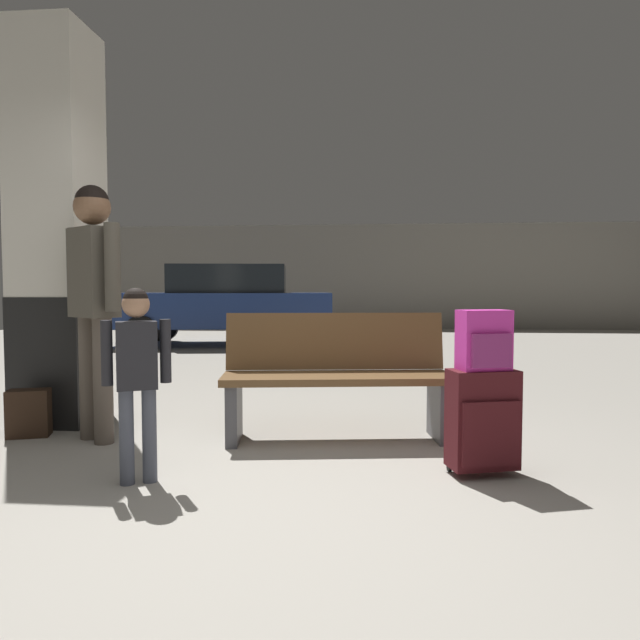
# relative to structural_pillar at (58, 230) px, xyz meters

# --- Properties ---
(ground_plane) EXTENTS (18.00, 18.00, 0.10)m
(ground_plane) POSITION_rel_structural_pillar_xyz_m (1.92, 2.27, -1.58)
(ground_plane) COLOR gray
(garage_back_wall) EXTENTS (18.00, 0.12, 2.80)m
(garage_back_wall) POSITION_rel_structural_pillar_xyz_m (1.92, 11.13, -0.13)
(garage_back_wall) COLOR gray
(garage_back_wall) RESTS_ON ground_plane
(structural_pillar) EXTENTS (0.57, 0.57, 3.08)m
(structural_pillar) POSITION_rel_structural_pillar_xyz_m (0.00, 0.00, 0.00)
(structural_pillar) COLOR black
(structural_pillar) RESTS_ON ground_plane
(bench) EXTENTS (1.66, 0.73, 0.89)m
(bench) POSITION_rel_structural_pillar_xyz_m (2.22, -0.29, -1.09)
(bench) COLOR brown
(bench) RESTS_ON ground_plane
(suitcase) EXTENTS (0.42, 0.31, 0.60)m
(suitcase) POSITION_rel_structural_pillar_xyz_m (3.10, -1.04, -1.21)
(suitcase) COLOR #471419
(suitcase) RESTS_ON ground_plane
(backpack_bright) EXTENTS (0.31, 0.25, 0.34)m
(backpack_bright) POSITION_rel_structural_pillar_xyz_m (3.10, -1.04, -0.76)
(backpack_bright) COLOR #D833A5
(backpack_bright) RESTS_ON suitcase
(child) EXTENTS (0.34, 0.20, 1.07)m
(child) POSITION_rel_structural_pillar_xyz_m (1.19, -1.34, -0.87)
(child) COLOR #4C5160
(child) RESTS_ON ground_plane
(adult) EXTENTS (0.51, 0.40, 1.77)m
(adult) POSITION_rel_structural_pillar_xyz_m (0.55, -0.52, -0.43)
(adult) COLOR brown
(adult) RESTS_ON ground_plane
(backpack_dark_floor) EXTENTS (0.32, 0.26, 0.34)m
(backpack_dark_floor) POSITION_rel_structural_pillar_xyz_m (0.01, -0.45, -1.36)
(backpack_dark_floor) COLOR black
(backpack_dark_floor) RESTS_ON ground_plane
(parked_car_far) EXTENTS (4.29, 2.22, 1.51)m
(parked_car_far) POSITION_rel_structural_pillar_xyz_m (-0.32, 6.28, -0.72)
(parked_car_far) COLOR navy
(parked_car_far) RESTS_ON ground_plane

